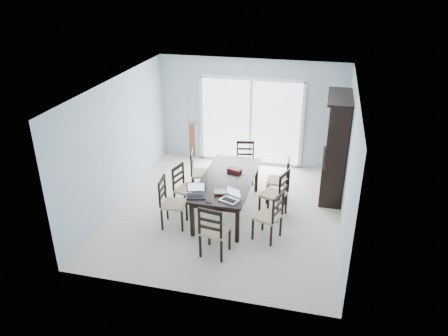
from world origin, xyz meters
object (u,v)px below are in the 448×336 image
at_px(laptop_dark, 196,194).
at_px(chair_end_near, 213,227).
at_px(chair_left_near, 168,197).
at_px(laptop_silver, 229,198).
at_px(chair_right_far, 282,175).
at_px(game_box, 235,170).
at_px(chair_left_mid, 183,183).
at_px(china_hutch, 336,149).
at_px(chair_left_far, 197,167).
at_px(chair_right_mid, 278,189).
at_px(chair_end_far, 245,157).
at_px(hot_tub, 227,130).
at_px(dining_table, 227,182).
at_px(chair_right_near, 272,212).
at_px(cell_phone, 209,202).

bearing_deg(laptop_dark, chair_end_near, -69.86).
distance_m(chair_left_near, laptop_silver, 1.22).
bearing_deg(chair_end_near, chair_left_near, 151.84).
bearing_deg(chair_left_near, chair_right_far, 121.08).
bearing_deg(game_box, chair_left_mid, -158.34).
bearing_deg(chair_right_far, china_hutch, -63.65).
relative_size(chair_left_mid, chair_left_far, 0.93).
bearing_deg(chair_end_near, game_box, 98.90).
bearing_deg(chair_end_near, chair_right_mid, 67.73).
xyz_separation_m(chair_left_far, chair_end_near, (0.91, -2.13, -0.01)).
relative_size(chair_left_near, chair_left_mid, 1.05).
bearing_deg(game_box, chair_end_far, 90.00).
bearing_deg(chair_end_near, hot_tub, 108.27).
bearing_deg(chair_end_near, dining_table, 101.89).
xyz_separation_m(chair_right_near, chair_end_near, (-0.90, -0.74, 0.02)).
distance_m(chair_left_far, chair_right_far, 1.82).
bearing_deg(dining_table, chair_end_far, 87.13).
bearing_deg(game_box, chair_left_far, 161.32).
bearing_deg(chair_left_near, cell_phone, 67.82).
bearing_deg(chair_left_near, dining_table, 122.30).
xyz_separation_m(chair_left_mid, cell_phone, (0.80, -0.93, 0.18)).
relative_size(laptop_silver, cell_phone, 3.53).
bearing_deg(chair_end_far, hot_tub, -76.87).
xyz_separation_m(chair_right_mid, game_box, (-0.93, 0.28, 0.17)).
xyz_separation_m(dining_table, chair_left_far, (-0.81, 0.62, -0.06)).
bearing_deg(dining_table, hot_tub, 103.18).
relative_size(chair_right_mid, hot_tub, 0.57).
bearing_deg(china_hutch, chair_end_near, -124.72).
bearing_deg(chair_end_far, chair_right_near, 101.18).
bearing_deg(cell_phone, china_hutch, 38.98).
xyz_separation_m(dining_table, laptop_silver, (0.24, -0.85, 0.13)).
bearing_deg(chair_left_mid, chair_right_far, 126.72).
height_order(china_hutch, chair_left_mid, china_hutch).
distance_m(chair_right_near, laptop_dark, 1.40).
relative_size(chair_left_mid, chair_end_near, 0.95).
distance_m(china_hutch, chair_left_mid, 3.25).
bearing_deg(chair_right_far, laptop_silver, 152.44).
height_order(chair_right_near, game_box, chair_right_near).
bearing_deg(chair_right_mid, chair_left_mid, 111.48).
distance_m(chair_left_mid, chair_end_far, 1.82).
height_order(chair_left_near, laptop_silver, chair_left_near).
xyz_separation_m(chair_left_mid, laptop_dark, (0.52, -0.79, 0.24)).
xyz_separation_m(laptop_dark, laptop_silver, (0.62, -0.00, -0.00)).
bearing_deg(laptop_silver, chair_left_near, -162.61).
relative_size(chair_left_mid, hot_tub, 0.54).
height_order(chair_end_far, laptop_dark, chair_end_far).
distance_m(chair_left_near, chair_right_mid, 2.12).
distance_m(chair_left_mid, laptop_dark, 0.97).
relative_size(chair_left_near, chair_end_far, 1.06).
bearing_deg(chair_right_far, chair_left_far, 91.50).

